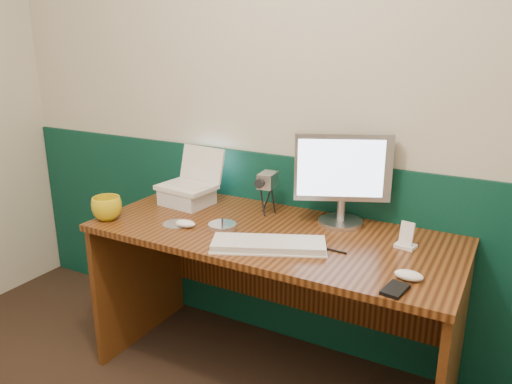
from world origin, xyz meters
The scene contains 18 objects.
back_wall centered at (0.00, 1.75, 1.25)m, with size 3.50×0.04×2.50m, color beige.
wainscot centered at (0.00, 1.74, 0.50)m, with size 3.48×0.02×1.00m, color #073229.
desk centered at (0.12, 1.38, 0.38)m, with size 1.60×0.70×0.75m, color #37190A.
laptop_riser centered at (-0.43, 1.50, 0.79)m, with size 0.23×0.19×0.08m, color silver.
laptop centered at (-0.43, 1.50, 0.94)m, with size 0.26×0.20×0.22m, color white, non-canonical shape.
monitor centered at (0.35, 1.61, 0.96)m, with size 0.42×0.12×0.42m, color #B5B5BA, non-canonical shape.
keyboard centered at (0.19, 1.21, 0.76)m, with size 0.45×0.15×0.03m, color silver.
mouse_right centered at (0.74, 1.20, 0.77)m, with size 0.10×0.06×0.03m, color white.
mouse_left centered at (-0.25, 1.24, 0.77)m, with size 0.10×0.06×0.03m, color white.
mug centered at (-0.62, 1.15, 0.80)m, with size 0.14×0.14×0.11m, color gold.
camcorder centered at (-0.01, 1.57, 0.85)m, with size 0.09×0.13×0.21m, color silver, non-canonical shape.
cd_spindle centered at (-0.09, 1.30, 0.76)m, with size 0.12×0.12×0.03m, color silver.
cd_loose_a centered at (-0.30, 1.25, 0.75)m, with size 0.13×0.13×0.00m, color #ADB4BD.
pen centered at (0.41, 1.31, 0.75)m, with size 0.01×0.01×0.14m, color black.
papers centered at (0.25, 1.30, 0.75)m, with size 0.17×0.11×0.00m, color silver.
dock centered at (0.67, 1.48, 0.76)m, with size 0.08×0.06×0.01m, color white.
music_player centered at (0.67, 1.48, 0.81)m, with size 0.05×0.01×0.09m, color white.
pda centered at (0.72, 1.10, 0.76)m, with size 0.06×0.11×0.01m, color black.
Camera 1 is at (1.03, -0.43, 1.56)m, focal length 35.00 mm.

